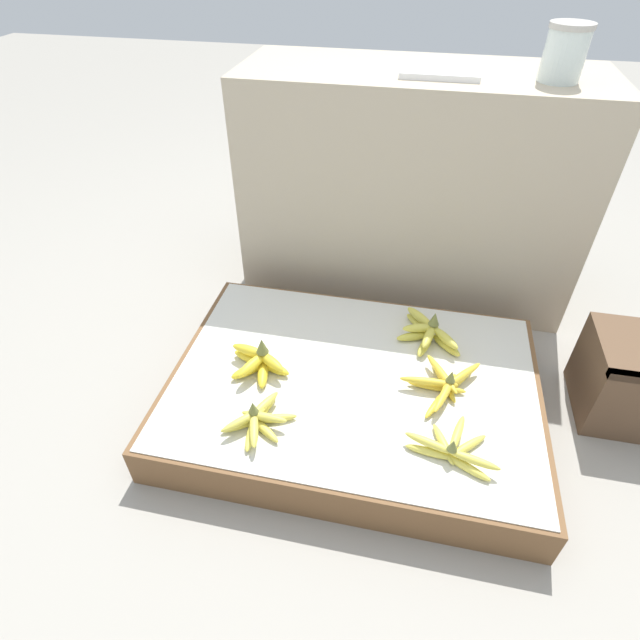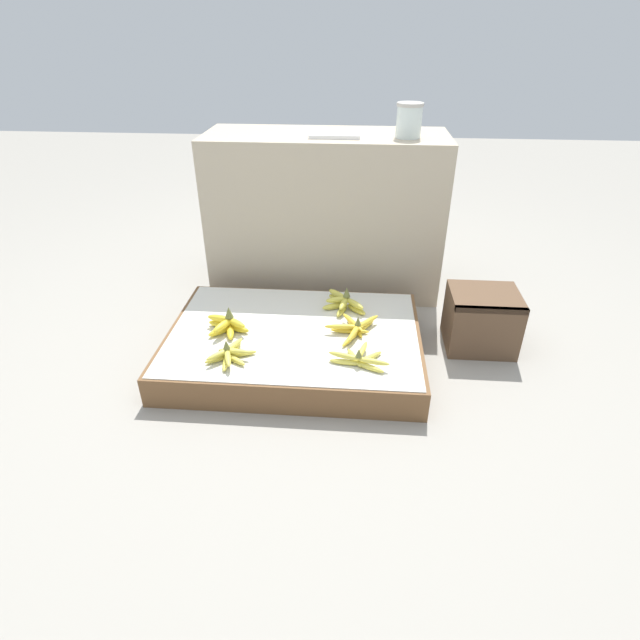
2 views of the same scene
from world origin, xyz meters
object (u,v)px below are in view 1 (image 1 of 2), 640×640
glass_jar (565,52)px  banana_bunch_front_midleft (452,449)px  wooden_crate (638,380)px  banana_bunch_middle_midleft (444,384)px  foam_tray_white (440,71)px  banana_bunch_back_midleft (428,333)px  banana_bunch_middle_left (258,362)px  banana_bunch_front_left (258,420)px

glass_jar → banana_bunch_front_midleft: bearing=-102.0°
wooden_crate → banana_bunch_front_midleft: bearing=-144.9°
banana_bunch_middle_midleft → foam_tray_white: foam_tray_white is taller
banana_bunch_middle_midleft → glass_jar: (0.21, 0.66, 0.73)m
banana_bunch_middle_midleft → banana_bunch_back_midleft: (-0.06, 0.21, 0.01)m
wooden_crate → glass_jar: glass_jar is taller
banana_bunch_middle_left → glass_jar: glass_jar is taller
wooden_crate → banana_bunch_middle_left: size_ratio=1.53×
banana_bunch_middle_left → glass_jar: bearing=42.5°
banana_bunch_middle_left → banana_bunch_middle_midleft: (0.55, 0.03, -0.01)m
banana_bunch_back_midleft → banana_bunch_front_midleft: bearing=-79.2°
wooden_crate → foam_tray_white: bearing=143.9°
banana_bunch_front_midleft → banana_bunch_middle_midleft: (-0.02, 0.22, 0.00)m
banana_bunch_front_left → banana_bunch_front_midleft: bearing=1.5°
banana_bunch_middle_midleft → foam_tray_white: 0.95m
banana_bunch_front_midleft → glass_jar: bearing=78.0°
wooden_crate → banana_bunch_front_midleft: 0.66m
banana_bunch_middle_left → wooden_crate: bearing=9.8°
wooden_crate → banana_bunch_front_midleft: (-0.54, -0.38, 0.02)m
banana_bunch_front_midleft → foam_tray_white: foam_tray_white is taller
glass_jar → foam_tray_white: 0.35m
banana_bunch_middle_midleft → foam_tray_white: (-0.13, 0.67, 0.67)m
banana_bunch_front_left → banana_bunch_middle_midleft: 0.54m
banana_bunch_middle_left → foam_tray_white: size_ratio=0.83×
banana_bunch_front_midleft → banana_bunch_middle_midleft: bearing=96.2°
banana_bunch_front_midleft → foam_tray_white: (-0.15, 0.89, 0.67)m
banana_bunch_front_midleft → banana_bunch_back_midleft: bearing=100.8°
wooden_crate → foam_tray_white: (-0.70, 0.51, 0.69)m
banana_bunch_front_midleft → foam_tray_white: 1.12m
banana_bunch_front_left → banana_bunch_back_midleft: 0.62m
banana_bunch_middle_midleft → wooden_crate: bearing=15.8°
banana_bunch_front_midleft → banana_bunch_middle_left: size_ratio=1.22×
wooden_crate → banana_bunch_front_left: bearing=-159.5°
banana_bunch_middle_midleft → foam_tray_white: bearing=101.0°
banana_bunch_front_left → banana_bunch_middle_midleft: (0.49, 0.23, 0.00)m
banana_bunch_front_midleft → banana_bunch_middle_midleft: banana_bunch_middle_midleft is taller
wooden_crate → banana_bunch_middle_midleft: 0.59m
wooden_crate → banana_bunch_middle_left: (-1.12, -0.19, 0.04)m
banana_bunch_back_midleft → foam_tray_white: foam_tray_white is taller
banana_bunch_middle_left → banana_bunch_back_midleft: size_ratio=0.93×
banana_bunch_front_left → foam_tray_white: size_ratio=0.86×
banana_bunch_middle_midleft → banana_bunch_back_midleft: bearing=105.5°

